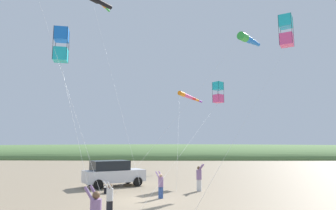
{
  "coord_description": "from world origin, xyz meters",
  "views": [
    {
      "loc": [
        16.59,
        1.95,
        2.97
      ],
      "look_at": [
        -5.51,
        1.43,
        5.98
      ],
      "focal_mm": 31.59,
      "sensor_mm": 36.0,
      "label": 1
    }
  ],
  "objects_px": {
    "kite_box_striped_overhead": "(61,45)",
    "person_child_green_jacket": "(110,197)",
    "kite_box_purple_drifting": "(218,92)",
    "cooler_box": "(108,189)",
    "kite_box_blue_topmost": "(286,31)",
    "person_child_grey_jacket": "(199,176)",
    "kite_windsock_magenta_far_left": "(188,96)",
    "kite_windsock_long_streamer_right": "(247,39)",
    "kite_windsock_black_fish_shape": "(98,0)",
    "person_bystander_far": "(161,184)",
    "parked_car": "(113,173)"
  },
  "relations": [
    {
      "from": "parked_car",
      "to": "person_bystander_far",
      "type": "distance_m",
      "value": 6.06
    },
    {
      "from": "person_bystander_far",
      "to": "person_child_green_jacket",
      "type": "bearing_deg",
      "value": -25.08
    },
    {
      "from": "cooler_box",
      "to": "kite_box_purple_drifting",
      "type": "bearing_deg",
      "value": 132.15
    },
    {
      "from": "kite_box_purple_drifting",
      "to": "kite_windsock_long_streamer_right",
      "type": "relative_size",
      "value": 0.97
    },
    {
      "from": "person_child_grey_jacket",
      "to": "kite_windsock_black_fish_shape",
      "type": "height_order",
      "value": "kite_windsock_black_fish_shape"
    },
    {
      "from": "kite_box_striped_overhead",
      "to": "person_child_green_jacket",
      "type": "bearing_deg",
      "value": 77.91
    },
    {
      "from": "kite_windsock_long_streamer_right",
      "to": "kite_windsock_black_fish_shape",
      "type": "bearing_deg",
      "value": -92.61
    },
    {
      "from": "person_child_green_jacket",
      "to": "kite_windsock_long_streamer_right",
      "type": "height_order",
      "value": "kite_windsock_long_streamer_right"
    },
    {
      "from": "kite_windsock_black_fish_shape",
      "to": "parked_car",
      "type": "bearing_deg",
      "value": 31.19
    },
    {
      "from": "kite_windsock_black_fish_shape",
      "to": "kite_box_blue_topmost",
      "type": "height_order",
      "value": "kite_windsock_black_fish_shape"
    },
    {
      "from": "parked_car",
      "to": "person_child_green_jacket",
      "type": "bearing_deg",
      "value": 10.94
    },
    {
      "from": "kite_windsock_black_fish_shape",
      "to": "kite_box_striped_overhead",
      "type": "distance_m",
      "value": 16.08
    },
    {
      "from": "person_child_grey_jacket",
      "to": "kite_windsock_long_streamer_right",
      "type": "relative_size",
      "value": 0.14
    },
    {
      "from": "parked_car",
      "to": "kite_windsock_magenta_far_left",
      "type": "xyz_separation_m",
      "value": [
        -12.37,
        6.11,
        7.68
      ]
    },
    {
      "from": "kite_windsock_long_streamer_right",
      "to": "kite_box_blue_topmost",
      "type": "xyz_separation_m",
      "value": [
        7.81,
        0.47,
        -2.35
      ]
    },
    {
      "from": "cooler_box",
      "to": "kite_windsock_long_streamer_right",
      "type": "xyz_separation_m",
      "value": [
        -7.01,
        10.81,
        12.32
      ]
    },
    {
      "from": "kite_windsock_magenta_far_left",
      "to": "kite_box_blue_topmost",
      "type": "xyz_separation_m",
      "value": [
        16.13,
        5.51,
        1.55
      ]
    },
    {
      "from": "parked_car",
      "to": "kite_box_purple_drifting",
      "type": "bearing_deg",
      "value": 117.38
    },
    {
      "from": "person_child_grey_jacket",
      "to": "parked_car",
      "type": "bearing_deg",
      "value": -109.12
    },
    {
      "from": "kite_windsock_magenta_far_left",
      "to": "kite_box_blue_topmost",
      "type": "relative_size",
      "value": 1.66
    },
    {
      "from": "parked_car",
      "to": "kite_windsock_long_streamer_right",
      "type": "height_order",
      "value": "kite_windsock_long_streamer_right"
    },
    {
      "from": "kite_box_purple_drifting",
      "to": "kite_windsock_long_streamer_right",
      "type": "xyz_separation_m",
      "value": [
        0.32,
        2.72,
        4.86
      ]
    },
    {
      "from": "kite_box_purple_drifting",
      "to": "cooler_box",
      "type": "bearing_deg",
      "value": -47.85
    },
    {
      "from": "person_child_grey_jacket",
      "to": "kite_windsock_black_fish_shape",
      "type": "distance_m",
      "value": 19.43
    },
    {
      "from": "cooler_box",
      "to": "person_child_grey_jacket",
      "type": "distance_m",
      "value": 5.88
    },
    {
      "from": "parked_car",
      "to": "kite_box_blue_topmost",
      "type": "distance_m",
      "value": 15.31
    },
    {
      "from": "parked_car",
      "to": "person_child_green_jacket",
      "type": "xyz_separation_m",
      "value": [
        9.01,
        1.74,
        -0.15
      ]
    },
    {
      "from": "person_child_grey_jacket",
      "to": "person_child_green_jacket",
      "type": "bearing_deg",
      "value": -32.36
    },
    {
      "from": "kite_windsock_long_streamer_right",
      "to": "person_child_grey_jacket",
      "type": "bearing_deg",
      "value": -39.31
    },
    {
      "from": "person_bystander_far",
      "to": "kite_windsock_magenta_far_left",
      "type": "relative_size",
      "value": 0.08
    },
    {
      "from": "kite_windsock_black_fish_shape",
      "to": "kite_box_blue_topmost",
      "type": "bearing_deg",
      "value": 59.72
    },
    {
      "from": "kite_windsock_black_fish_shape",
      "to": "kite_box_purple_drifting",
      "type": "relative_size",
      "value": 1.36
    },
    {
      "from": "parked_car",
      "to": "kite_windsock_magenta_far_left",
      "type": "bearing_deg",
      "value": 153.69
    },
    {
      "from": "parked_car",
      "to": "kite_windsock_magenta_far_left",
      "type": "relative_size",
      "value": 0.25
    },
    {
      "from": "cooler_box",
      "to": "person_child_green_jacket",
      "type": "height_order",
      "value": "person_child_green_jacket"
    },
    {
      "from": "kite_windsock_black_fish_shape",
      "to": "kite_box_purple_drifting",
      "type": "bearing_deg",
      "value": 88.39
    },
    {
      "from": "kite_box_purple_drifting",
      "to": "kite_box_blue_topmost",
      "type": "height_order",
      "value": "kite_box_blue_topmost"
    },
    {
      "from": "kite_windsock_magenta_far_left",
      "to": "kite_box_purple_drifting",
      "type": "xyz_separation_m",
      "value": [
        8.0,
        2.32,
        -0.96
      ]
    },
    {
      "from": "kite_windsock_black_fish_shape",
      "to": "kite_box_striped_overhead",
      "type": "height_order",
      "value": "kite_windsock_black_fish_shape"
    },
    {
      "from": "kite_box_blue_topmost",
      "to": "kite_windsock_long_streamer_right",
      "type": "bearing_deg",
      "value": -176.55
    },
    {
      "from": "kite_box_blue_topmost",
      "to": "person_child_grey_jacket",
      "type": "bearing_deg",
      "value": -106.56
    },
    {
      "from": "cooler_box",
      "to": "person_child_green_jacket",
      "type": "distance_m",
      "value": 6.24
    },
    {
      "from": "person_child_grey_jacket",
      "to": "cooler_box",
      "type": "bearing_deg",
      "value": -81.7
    },
    {
      "from": "person_child_grey_jacket",
      "to": "kite_windsock_long_streamer_right",
      "type": "bearing_deg",
      "value": 140.69
    },
    {
      "from": "kite_windsock_black_fish_shape",
      "to": "kite_windsock_magenta_far_left",
      "type": "bearing_deg",
      "value": 130.64
    },
    {
      "from": "person_child_green_jacket",
      "to": "kite_windsock_magenta_far_left",
      "type": "height_order",
      "value": "kite_windsock_magenta_far_left"
    },
    {
      "from": "parked_car",
      "to": "cooler_box",
      "type": "distance_m",
      "value": 3.07
    },
    {
      "from": "kite_box_blue_topmost",
      "to": "kite_box_striped_overhead",
      "type": "bearing_deg",
      "value": -69.5
    },
    {
      "from": "person_bystander_far",
      "to": "kite_windsock_long_streamer_right",
      "type": "xyz_separation_m",
      "value": [
        -8.84,
        7.44,
        11.72
      ]
    },
    {
      "from": "person_child_green_jacket",
      "to": "kite_windsock_long_streamer_right",
      "type": "bearing_deg",
      "value": 144.21
    }
  ]
}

